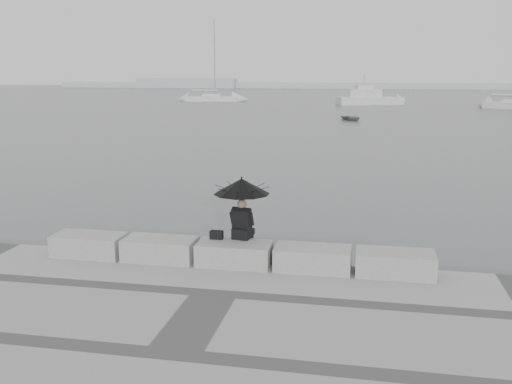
% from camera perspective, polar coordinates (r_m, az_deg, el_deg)
% --- Properties ---
extents(ground, '(360.00, 360.00, 0.00)m').
position_cam_1_polar(ground, '(13.11, -1.69, -8.72)').
color(ground, '#4A4D50').
rests_on(ground, ground).
extents(stone_block_far_left, '(1.60, 0.80, 0.50)m').
position_cam_1_polar(stone_block_far_left, '(13.60, -16.32, -5.11)').
color(stone_block_far_left, gray).
rests_on(stone_block_far_left, promenade).
extents(stone_block_left, '(1.60, 0.80, 0.50)m').
position_cam_1_polar(stone_block_left, '(12.93, -9.57, -5.67)').
color(stone_block_left, gray).
rests_on(stone_block_left, promenade).
extents(stone_block_centre, '(1.60, 0.80, 0.50)m').
position_cam_1_polar(stone_block_centre, '(12.45, -2.17, -6.20)').
color(stone_block_centre, gray).
rests_on(stone_block_centre, promenade).
extents(stone_block_right, '(1.60, 0.80, 0.50)m').
position_cam_1_polar(stone_block_right, '(12.20, 5.69, -6.65)').
color(stone_block_right, gray).
rests_on(stone_block_right, promenade).
extents(stone_block_far_right, '(1.60, 0.80, 0.50)m').
position_cam_1_polar(stone_block_far_right, '(12.17, 13.74, -6.97)').
color(stone_block_far_right, gray).
rests_on(stone_block_far_right, promenade).
extents(seated_person, '(1.24, 1.24, 1.39)m').
position_cam_1_polar(seated_person, '(12.44, -1.45, -0.14)').
color(seated_person, black).
rests_on(seated_person, stone_block_centre).
extents(bag, '(0.28, 0.16, 0.18)m').
position_cam_1_polar(bag, '(12.66, -3.97, -4.30)').
color(bag, black).
rests_on(bag, stone_block_centre).
extents(distant_landmass, '(180.00, 8.00, 2.80)m').
position_cam_1_polar(distant_landmass, '(166.88, 7.33, 10.54)').
color(distant_landmass, '#ADAFB2').
rests_on(distant_landmass, ground).
extents(sailboat_left, '(8.40, 3.09, 12.90)m').
position_cam_1_polar(sailboat_left, '(92.89, -4.42, 9.35)').
color(sailboat_left, silver).
rests_on(sailboat_left, ground).
extents(sailboat_right, '(6.88, 5.54, 12.90)m').
position_cam_1_polar(sailboat_right, '(80.70, 24.20, 7.98)').
color(sailboat_right, silver).
rests_on(sailboat_right, ground).
extents(motor_cruiser, '(9.74, 5.94, 4.50)m').
position_cam_1_polar(motor_cruiser, '(84.71, 11.31, 9.17)').
color(motor_cruiser, silver).
rests_on(motor_cruiser, ground).
extents(dinghy, '(2.88, 2.64, 0.47)m').
position_cam_1_polar(dinghy, '(56.80, 9.51, 7.32)').
color(dinghy, gray).
rests_on(dinghy, ground).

